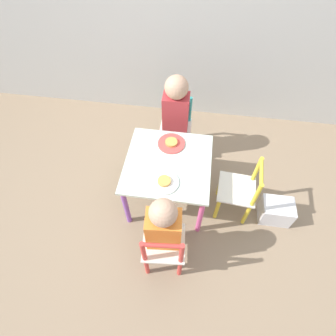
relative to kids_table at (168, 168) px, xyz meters
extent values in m
plane|color=#8C755B|center=(0.00, 0.00, -0.38)|extent=(6.00, 6.00, 0.00)
cube|color=silver|center=(0.00, 0.00, 0.05)|extent=(0.58, 0.58, 0.02)
cylinder|color=#8E51BC|center=(-0.26, -0.26, -0.17)|extent=(0.04, 0.04, 0.42)
cylinder|color=#E5599E|center=(0.26, -0.26, -0.17)|extent=(0.04, 0.04, 0.42)
cylinder|color=green|center=(-0.26, 0.26, -0.17)|extent=(0.04, 0.04, 0.42)
cylinder|color=#387AD1|center=(0.26, 0.26, -0.17)|extent=(0.04, 0.04, 0.42)
cube|color=silver|center=(-0.01, 0.50, -0.11)|extent=(0.26, 0.26, 0.02)
cylinder|color=teal|center=(-0.11, 0.39, -0.25)|extent=(0.03, 0.03, 0.26)
cylinder|color=teal|center=(0.10, 0.39, -0.25)|extent=(0.03, 0.03, 0.26)
cylinder|color=teal|center=(-0.11, 0.60, -0.25)|extent=(0.03, 0.03, 0.26)
cylinder|color=teal|center=(0.10, 0.61, -0.25)|extent=(0.03, 0.03, 0.26)
cylinder|color=teal|center=(-0.11, 0.60, 0.01)|extent=(0.03, 0.03, 0.26)
cylinder|color=teal|center=(0.10, 0.61, 0.01)|extent=(0.03, 0.03, 0.26)
cylinder|color=teal|center=(-0.01, 0.60, 0.13)|extent=(0.21, 0.03, 0.02)
cube|color=silver|center=(0.05, -0.50, -0.11)|extent=(0.28, 0.28, 0.02)
cylinder|color=#DB3D38|center=(0.14, -0.38, -0.25)|extent=(0.03, 0.03, 0.26)
cylinder|color=#DB3D38|center=(-0.07, -0.40, -0.25)|extent=(0.03, 0.03, 0.26)
cylinder|color=#DB3D38|center=(0.16, -0.59, -0.25)|extent=(0.03, 0.03, 0.26)
cylinder|color=#DB3D38|center=(-0.05, -0.61, -0.25)|extent=(0.03, 0.03, 0.26)
cylinder|color=#DB3D38|center=(0.16, -0.59, 0.01)|extent=(0.03, 0.03, 0.26)
cylinder|color=#DB3D38|center=(-0.05, -0.61, 0.01)|extent=(0.03, 0.03, 0.26)
cylinder|color=#DB3D38|center=(0.05, -0.60, 0.13)|extent=(0.21, 0.04, 0.02)
cube|color=silver|center=(0.50, -0.04, -0.11)|extent=(0.28, 0.28, 0.02)
cylinder|color=yellow|center=(0.40, 0.08, -0.25)|extent=(0.03, 0.03, 0.26)
cylinder|color=yellow|center=(0.38, -0.14, -0.25)|extent=(0.03, 0.03, 0.26)
cylinder|color=yellow|center=(0.61, 0.06, -0.25)|extent=(0.03, 0.03, 0.26)
cylinder|color=yellow|center=(0.59, -0.15, -0.25)|extent=(0.03, 0.03, 0.26)
cylinder|color=yellow|center=(0.61, 0.06, 0.01)|extent=(0.03, 0.03, 0.26)
cylinder|color=yellow|center=(0.59, -0.15, 0.01)|extent=(0.03, 0.03, 0.26)
cylinder|color=yellow|center=(0.60, -0.05, 0.13)|extent=(0.04, 0.21, 0.02)
cylinder|color=#4C608E|center=(-0.06, 0.38, -0.24)|extent=(0.07, 0.07, 0.28)
cylinder|color=#4C608E|center=(0.04, 0.38, -0.24)|extent=(0.07, 0.07, 0.28)
cube|color=#B23338|center=(-0.01, 0.48, 0.07)|extent=(0.20, 0.14, 0.34)
sphere|color=tan|center=(-0.01, 0.48, 0.32)|extent=(0.17, 0.17, 0.17)
cylinder|color=#4C608E|center=(0.08, -0.37, -0.24)|extent=(0.07, 0.07, 0.28)
cylinder|color=#4C608E|center=(-0.02, -0.38, -0.24)|extent=(0.07, 0.07, 0.28)
cube|color=orange|center=(0.04, -0.48, 0.05)|extent=(0.21, 0.16, 0.29)
sphere|color=tan|center=(0.04, -0.48, 0.26)|extent=(0.15, 0.15, 0.15)
cylinder|color=#E54C47|center=(0.00, 0.17, 0.07)|extent=(0.19, 0.19, 0.01)
cylinder|color=gold|center=(0.00, 0.17, 0.08)|extent=(0.09, 0.09, 0.02)
cylinder|color=white|center=(0.00, -0.17, 0.07)|extent=(0.19, 0.19, 0.01)
cylinder|color=gold|center=(0.00, -0.17, 0.08)|extent=(0.08, 0.08, 0.02)
cube|color=silver|center=(0.82, -0.07, -0.29)|extent=(0.23, 0.17, 0.18)
camera|label=1|loc=(0.15, -1.08, 1.47)|focal=28.00mm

